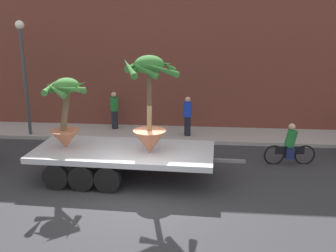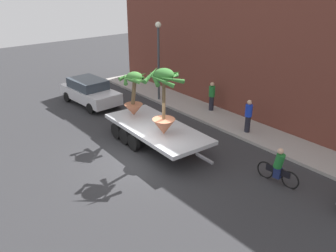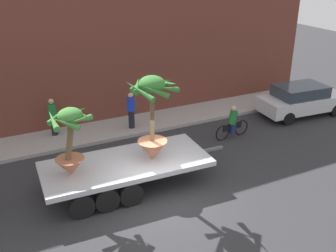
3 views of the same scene
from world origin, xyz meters
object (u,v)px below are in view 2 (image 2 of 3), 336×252
Objects in this scene: street_lamp at (158,51)px; flatbed_trailer at (154,129)px; cyclist at (278,168)px; pedestrian_far_left at (248,115)px; potted_palm_middle at (164,103)px; trailing_car at (90,91)px; potted_palm_rear at (134,94)px; pedestrian_near_gate at (212,96)px.

flatbed_trailer is at bearing -39.61° from street_lamp.
pedestrian_far_left reaches higher than cyclist.
street_lamp is (-5.90, 4.22, 0.73)m from potted_palm_middle.
flatbed_trailer is 7.06m from trailing_car.
potted_palm_rear is 2.77m from potted_palm_middle.
pedestrian_far_left is (3.37, -0.78, 0.00)m from pedestrian_near_gate.
street_lamp is at bearing 168.14° from cyclist.
trailing_car is 2.61× the size of pedestrian_far_left.
street_lamp is at bearing -160.88° from pedestrian_near_gate.
potted_palm_rear reaches higher than cyclist.
flatbed_trailer is at bearing 165.57° from potted_palm_middle.
potted_palm_rear is 1.34× the size of pedestrian_near_gate.
pedestrian_far_left is 0.35× the size of street_lamp.
street_lamp is at bearing 144.39° from potted_palm_middle.
street_lamp is (-3.16, 3.96, 1.09)m from potted_palm_rear.
pedestrian_far_left is (-3.76, 2.66, 0.37)m from cyclist.
potted_palm_rear is at bearing -3.15° from trailing_car.
pedestrian_far_left is (9.18, 4.09, 0.21)m from trailing_car.
potted_palm_middle is 8.39m from trailing_car.
flatbed_trailer is 2.10m from potted_palm_rear.
potted_palm_rear reaches higher than pedestrian_near_gate.
pedestrian_far_left is at bearing 3.59° from street_lamp.
street_lamp reaches higher than potted_palm_middle.
trailing_car is 0.92× the size of street_lamp.
trailing_car is 10.05m from pedestrian_far_left.
potted_palm_middle is at bearing -66.21° from pedestrian_near_gate.
flatbed_trailer is at bearing -163.96° from cyclist.
cyclist is (7.48, 1.73, -1.47)m from potted_palm_rear.
pedestrian_near_gate is 3.46m from pedestrian_far_left.
flatbed_trailer is 5.30m from pedestrian_near_gate.
potted_palm_rear is at bearing -51.44° from street_lamp.
cyclist is 13.02m from trailing_car.
potted_palm_rear is 5.86m from pedestrian_far_left.
cyclist reaches higher than flatbed_trailer.
pedestrian_near_gate is at bearing 154.22° from cyclist.
potted_palm_middle is at bearing -157.23° from cyclist.
pedestrian_near_gate is at bearing 113.79° from potted_palm_middle.
potted_palm_middle is at bearing -35.61° from street_lamp.
trailing_car is at bearing -140.00° from pedestrian_near_gate.
pedestrian_near_gate is (-7.14, 3.45, 0.37)m from cyclist.
cyclist is at bearing -35.31° from pedestrian_far_left.
street_lamp reaches higher than pedestrian_near_gate.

